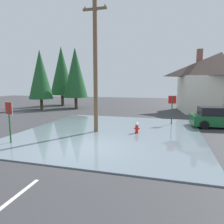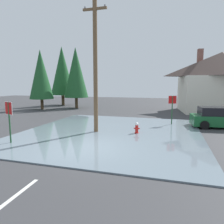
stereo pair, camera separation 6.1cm
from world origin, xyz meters
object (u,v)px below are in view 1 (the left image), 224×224
(stop_sign_near, at_px, (9,114))
(pine_tree_tall_left, at_px, (40,75))
(house, at_px, (220,81))
(pine_tree_mid_left, at_px, (75,73))
(pine_tree_short_left, at_px, (62,71))
(stop_sign_far, at_px, (172,104))
(parked_car, at_px, (222,118))
(utility_pole, at_px, (95,66))
(fire_hydrant, at_px, (137,128))

(stop_sign_near, bearing_deg, pine_tree_tall_left, 118.97)
(house, xyz_separation_m, pine_tree_tall_left, (-21.60, -3.54, 0.89))
(pine_tree_mid_left, xyz_separation_m, pine_tree_short_left, (-3.78, 3.02, 0.46))
(stop_sign_far, xyz_separation_m, house, (5.28, 9.62, 1.92))
(stop_sign_far, bearing_deg, pine_tree_short_left, 144.64)
(stop_sign_near, height_order, parked_car, stop_sign_near)
(stop_sign_near, distance_m, utility_pole, 5.96)
(house, relative_size, pine_tree_tall_left, 1.32)
(stop_sign_near, relative_size, fire_hydrant, 3.04)
(parked_car, bearing_deg, pine_tree_short_left, 149.71)
(stop_sign_near, height_order, pine_tree_tall_left, pine_tree_tall_left)
(house, bearing_deg, parked_car, -99.63)
(house, bearing_deg, pine_tree_mid_left, -176.88)
(parked_car, distance_m, pine_tree_tall_left, 21.21)
(stop_sign_near, xyz_separation_m, parked_car, (12.14, 7.98, -0.91))
(utility_pole, bearing_deg, pine_tree_short_left, 125.95)
(fire_hydrant, distance_m, parked_car, 6.97)
(fire_hydrant, bearing_deg, utility_pole, -173.27)
(stop_sign_near, bearing_deg, utility_pole, 47.20)
(utility_pole, xyz_separation_m, stop_sign_far, (4.93, 4.19, -2.81))
(stop_sign_near, xyz_separation_m, fire_hydrant, (6.31, 4.18, -1.28))
(stop_sign_near, height_order, house, house)
(utility_pole, xyz_separation_m, parked_car, (8.57, 4.13, -3.72))
(pine_tree_tall_left, relative_size, pine_tree_short_left, 0.85)
(stop_sign_near, xyz_separation_m, pine_tree_short_left, (-7.92, 19.70, 3.60))
(stop_sign_near, bearing_deg, stop_sign_far, 43.41)
(house, xyz_separation_m, pine_tree_short_left, (-21.70, 2.04, 1.67))
(fire_hydrant, relative_size, pine_tree_tall_left, 0.10)
(stop_sign_far, bearing_deg, parked_car, -0.98)
(parked_car, bearing_deg, stop_sign_near, -146.67)
(pine_tree_tall_left, xyz_separation_m, pine_tree_mid_left, (3.68, 2.57, 0.32))
(pine_tree_short_left, bearing_deg, utility_pole, -54.05)
(stop_sign_near, distance_m, pine_tree_short_left, 21.54)
(stop_sign_far, bearing_deg, stop_sign_near, -136.59)
(pine_tree_mid_left, relative_size, pine_tree_short_left, 0.91)
(utility_pole, xyz_separation_m, pine_tree_mid_left, (-7.71, 12.83, 0.33))
(fire_hydrant, height_order, pine_tree_mid_left, pine_tree_mid_left)
(house, bearing_deg, pine_tree_tall_left, -170.68)
(house, height_order, parked_car, house)
(pine_tree_tall_left, bearing_deg, stop_sign_far, -20.40)
(stop_sign_near, xyz_separation_m, house, (13.78, 17.66, 1.93))
(fire_hydrant, bearing_deg, house, 61.00)
(pine_tree_mid_left, distance_m, pine_tree_short_left, 4.86)
(parked_car, distance_m, pine_tree_mid_left, 18.90)
(house, distance_m, parked_car, 10.22)
(parked_car, relative_size, pine_tree_tall_left, 0.62)
(fire_hydrant, height_order, parked_car, parked_car)
(house, relative_size, pine_tree_mid_left, 1.23)
(parked_car, bearing_deg, house, 80.37)
(parked_car, height_order, pine_tree_short_left, pine_tree_short_left)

